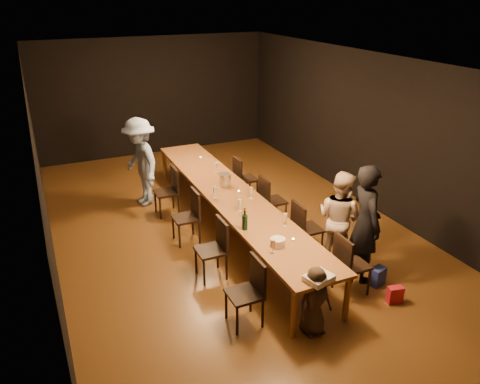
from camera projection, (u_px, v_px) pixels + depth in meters
name	position (u px, v px, depth m)	size (l,w,h in m)	color
ground	(231.00, 231.00, 8.53)	(10.00, 10.00, 0.00)	#3E210F
room_shell	(230.00, 120.00, 7.70)	(6.04, 10.04, 3.02)	black
table	(231.00, 196.00, 8.25)	(0.90, 6.00, 0.75)	brown
chair_right_0	(352.00, 264.00, 6.66)	(0.42, 0.42, 0.93)	black
chair_right_1	(308.00, 228.00, 7.66)	(0.42, 0.42, 0.93)	black
chair_right_2	(273.00, 200.00, 8.66)	(0.42, 0.42, 0.93)	black
chair_right_3	(246.00, 178.00, 9.66)	(0.42, 0.42, 0.93)	black
chair_left_0	(244.00, 293.00, 6.01)	(0.42, 0.42, 0.93)	black
chair_left_1	(211.00, 250.00, 7.02)	(0.42, 0.42, 0.93)	black
chair_left_2	(186.00, 217.00, 8.02)	(0.42, 0.42, 0.93)	black
chair_left_3	(166.00, 192.00, 9.02)	(0.42, 0.42, 0.93)	black
woman_birthday	(366.00, 223.00, 6.85)	(0.66, 0.43, 1.81)	black
woman_tan	(339.00, 218.00, 7.30)	(0.75, 0.59, 1.55)	beige
man_blue	(141.00, 162.00, 9.29)	(1.16, 0.67, 1.79)	#95B3E7
child	(315.00, 301.00, 5.86)	(0.46, 0.30, 0.95)	#3B2C21
gift_bag_red	(395.00, 295.00, 6.55)	(0.21, 0.12, 0.25)	red
gift_bag_blue	(378.00, 276.00, 6.94)	(0.23, 0.15, 0.29)	#2537A3
birthday_cake	(319.00, 278.00, 5.76)	(0.39, 0.34, 0.08)	white
plate_stack	(278.00, 242.00, 6.53)	(0.21, 0.21, 0.12)	white
champagne_bottle	(245.00, 218.00, 6.94)	(0.09, 0.09, 0.36)	black
ice_bucket	(225.00, 180.00, 8.53)	(0.20, 0.20, 0.22)	silver
wineglass_0	(273.00, 246.00, 6.35)	(0.06, 0.06, 0.21)	beige
wineglass_1	(285.00, 220.00, 7.08)	(0.06, 0.06, 0.21)	beige
wineglass_2	(240.00, 205.00, 7.55)	(0.06, 0.06, 0.21)	silver
wineglass_3	(251.00, 193.00, 8.00)	(0.06, 0.06, 0.21)	beige
wineglass_4	(215.00, 192.00, 8.02)	(0.06, 0.06, 0.21)	silver
wineglass_5	(216.00, 168.00, 9.13)	(0.06, 0.06, 0.21)	silver
tealight_near	(293.00, 240.00, 6.69)	(0.05, 0.05, 0.03)	#B2B7B2
tealight_mid	(239.00, 192.00, 8.27)	(0.05, 0.05, 0.03)	#B2B7B2
tealight_far	(201.00, 158.00, 9.93)	(0.05, 0.05, 0.03)	#B2B7B2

